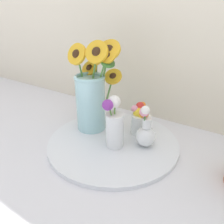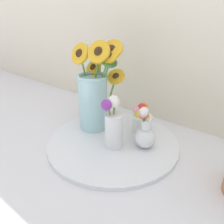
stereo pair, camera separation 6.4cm
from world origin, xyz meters
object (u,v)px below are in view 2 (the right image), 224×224
(mason_jar_sunflowers, at_px, (95,93))
(vase_small_center, at_px, (113,124))
(vase_small_back, at_px, (142,121))
(serving_tray, at_px, (112,141))
(vase_bulb_right, at_px, (145,132))

(mason_jar_sunflowers, distance_m, vase_small_center, 0.18)
(mason_jar_sunflowers, bearing_deg, vase_small_center, -24.23)
(mason_jar_sunflowers, height_order, vase_small_back, mason_jar_sunflowers)
(vase_small_center, xyz_separation_m, vase_small_back, (0.04, 0.14, -0.03))
(mason_jar_sunflowers, relative_size, vase_small_center, 1.89)
(serving_tray, height_order, vase_bulb_right, vase_bulb_right)
(vase_small_back, bearing_deg, serving_tray, -120.46)
(vase_bulb_right, bearing_deg, serving_tray, -163.02)
(vase_small_back, bearing_deg, vase_small_center, -106.14)
(mason_jar_sunflowers, bearing_deg, vase_bulb_right, -1.28)
(vase_small_center, relative_size, vase_small_back, 1.55)
(vase_bulb_right, height_order, vase_small_back, vase_bulb_right)
(vase_small_back, bearing_deg, vase_bulb_right, -52.41)
(mason_jar_sunflowers, relative_size, vase_bulb_right, 2.19)
(vase_bulb_right, relative_size, vase_small_back, 1.34)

